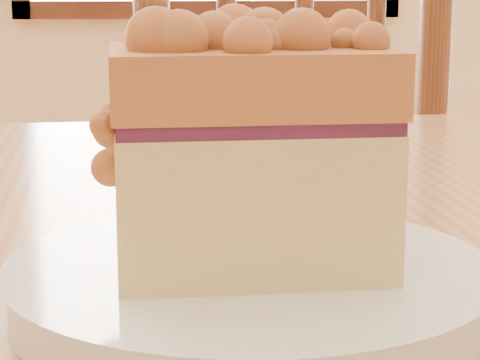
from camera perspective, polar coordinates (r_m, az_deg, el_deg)
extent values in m
cube|color=#3B1A10|center=(4.33, -1.85, 10.37)|extent=(1.76, 0.06, 0.08)
cube|color=#A97D41|center=(0.56, 1.94, -4.72)|extent=(1.30, 0.87, 0.04)
cube|color=#5E2D19|center=(1.35, -0.58, -5.02)|extent=(0.58, 0.58, 0.04)
cylinder|color=#5E2D19|center=(1.21, 11.68, 5.03)|extent=(0.04, 0.04, 0.51)
cylinder|color=#5E2D19|center=(1.03, -5.30, 4.05)|extent=(0.04, 0.04, 0.51)
cylinder|color=#5E2D19|center=(1.16, 8.15, 4.33)|extent=(0.02, 0.02, 0.44)
cylinder|color=#5E2D19|center=(1.11, 3.85, 4.07)|extent=(0.02, 0.02, 0.44)
cylinder|color=#5E2D19|center=(1.07, -0.83, 3.76)|extent=(0.02, 0.02, 0.44)
cylinder|color=white|center=(0.43, 0.55, -6.21)|extent=(0.22, 0.22, 0.02)
cylinder|color=white|center=(0.43, 0.55, -6.86)|extent=(0.15, 0.15, 0.01)
cube|color=#E7C982|center=(0.42, 0.56, -0.86)|extent=(0.12, 0.09, 0.06)
cube|color=#441331|center=(0.41, 0.57, 3.87)|extent=(0.12, 0.09, 0.01)
cube|color=#BD6F3B|center=(0.41, 0.58, 6.18)|extent=(0.12, 0.09, 0.03)
sphere|color=#BD6F3B|center=(0.38, 0.57, 8.25)|extent=(0.01, 0.01, 0.01)
sphere|color=#BD6F3B|center=(0.38, 3.08, 8.49)|extent=(0.02, 0.02, 0.02)
sphere|color=#BD6F3B|center=(0.40, 6.37, 8.60)|extent=(0.02, 0.02, 0.02)
sphere|color=#BD6F3B|center=(0.44, 4.87, 8.86)|extent=(0.02, 0.02, 0.02)
sphere|color=#BD6F3B|center=(0.40, -6.17, 8.68)|extent=(0.03, 0.03, 0.03)
sphere|color=#BD6F3B|center=(0.42, -2.84, 8.82)|extent=(0.02, 0.02, 0.02)
sphere|color=#BD6F3B|center=(0.44, 0.30, 8.88)|extent=(0.02, 0.02, 0.02)
sphere|color=#BD6F3B|center=(0.43, 0.14, 8.84)|extent=(0.02, 0.02, 0.02)
sphere|color=#BD6F3B|center=(0.44, -0.56, 8.78)|extent=(0.01, 0.01, 0.01)
sphere|color=#BD6F3B|center=(0.39, -2.68, 8.65)|extent=(0.02, 0.02, 0.02)
sphere|color=#BD6F3B|center=(0.44, 4.06, 8.92)|extent=(0.02, 0.02, 0.02)
sphere|color=#BD6F3B|center=(0.39, -5.96, 8.50)|extent=(0.02, 0.02, 0.02)
sphere|color=#BD6F3B|center=(0.42, 7.33, 8.48)|extent=(0.01, 0.01, 0.01)
sphere|color=#BD6F3B|center=(0.44, -2.78, 8.79)|extent=(0.02, 0.02, 0.02)
sphere|color=#BD6F3B|center=(0.44, -3.33, 9.03)|extent=(0.03, 0.03, 0.03)
sphere|color=#BD6F3B|center=(0.37, 3.27, 8.34)|extent=(0.02, 0.02, 0.02)
sphere|color=#BD6F3B|center=(0.42, -4.43, 8.64)|extent=(0.02, 0.02, 0.02)
sphere|color=#BD6F3B|center=(0.37, 0.46, 8.32)|extent=(0.02, 0.02, 0.02)
sphere|color=#BD6F3B|center=(0.41, 1.00, 8.71)|extent=(0.02, 0.02, 0.02)
sphere|color=#BD6F3B|center=(0.41, 3.06, 8.48)|extent=(0.01, 0.01, 0.01)
sphere|color=#BD6F3B|center=(0.39, -5.70, 8.63)|extent=(0.02, 0.02, 0.02)
sphere|color=#BD6F3B|center=(0.43, 4.65, 8.99)|extent=(0.03, 0.03, 0.03)
sphere|color=#BD6F3B|center=(0.39, -8.02, 1.53)|extent=(0.01, 0.01, 0.01)
sphere|color=#BD6F3B|center=(0.42, -8.33, 4.37)|extent=(0.02, 0.02, 0.02)
sphere|color=#BD6F3B|center=(0.38, -8.48, 2.06)|extent=(0.01, 0.01, 0.01)
sphere|color=#BD6F3B|center=(0.43, -7.98, 7.36)|extent=(0.01, 0.01, 0.01)
sphere|color=#BD6F3B|center=(0.41, -8.50, 2.65)|extent=(0.02, 0.02, 0.02)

